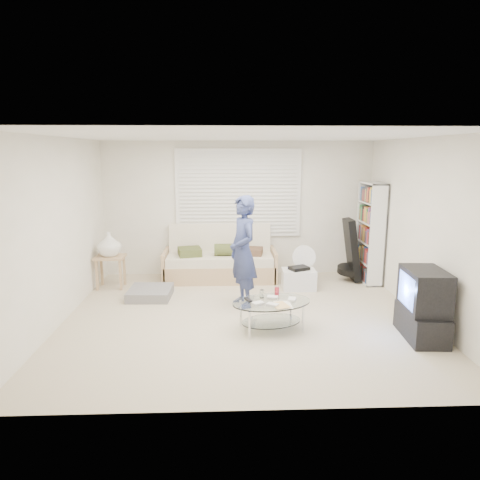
{
  "coord_description": "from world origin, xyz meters",
  "views": [
    {
      "loc": [
        -0.28,
        -5.72,
        2.3
      ],
      "look_at": [
        -0.04,
        0.3,
        1.05
      ],
      "focal_mm": 32.0,
      "sensor_mm": 36.0,
      "label": 1
    }
  ],
  "objects_px": {
    "tv_unit": "(423,305)",
    "coffee_table": "(272,307)",
    "bookshelf": "(370,233)",
    "futon_sofa": "(220,262)"
  },
  "relations": [
    {
      "from": "tv_unit",
      "to": "coffee_table",
      "type": "xyz_separation_m",
      "value": [
        -1.85,
        0.32,
        -0.11
      ]
    },
    {
      "from": "tv_unit",
      "to": "coffee_table",
      "type": "bearing_deg",
      "value": 170.29
    },
    {
      "from": "tv_unit",
      "to": "bookshelf",
      "type": "bearing_deg",
      "value": 87.01
    },
    {
      "from": "futon_sofa",
      "to": "coffee_table",
      "type": "relative_size",
      "value": 1.74
    },
    {
      "from": "futon_sofa",
      "to": "coffee_table",
      "type": "bearing_deg",
      "value": -73.46
    },
    {
      "from": "futon_sofa",
      "to": "coffee_table",
      "type": "height_order",
      "value": "futon_sofa"
    },
    {
      "from": "futon_sofa",
      "to": "bookshelf",
      "type": "height_order",
      "value": "bookshelf"
    },
    {
      "from": "bookshelf",
      "to": "tv_unit",
      "type": "relative_size",
      "value": 2.02
    },
    {
      "from": "bookshelf",
      "to": "coffee_table",
      "type": "bearing_deg",
      "value": -133.5
    },
    {
      "from": "bookshelf",
      "to": "tv_unit",
      "type": "xyz_separation_m",
      "value": [
        -0.13,
        -2.4,
        -0.46
      ]
    }
  ]
}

